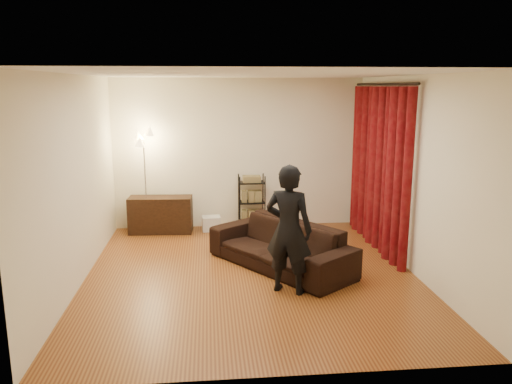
{
  "coord_description": "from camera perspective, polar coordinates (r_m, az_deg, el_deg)",
  "views": [
    {
      "loc": [
        -0.56,
        -6.49,
        2.55
      ],
      "look_at": [
        0.1,
        0.3,
        1.1
      ],
      "focal_mm": 35.0,
      "sensor_mm": 36.0,
      "label": 1
    }
  ],
  "objects": [
    {
      "name": "floor",
      "position": [
        7.0,
        -0.59,
        -9.38
      ],
      "size": [
        5.0,
        5.0,
        0.0
      ],
      "primitive_type": "plane",
      "color": "brown",
      "rests_on": "ground"
    },
    {
      "name": "wall_right",
      "position": [
        7.17,
        17.61,
        1.8
      ],
      "size": [
        0.0,
        5.0,
        5.0
      ],
      "primitive_type": "plane",
      "rotation": [
        1.57,
        0.0,
        -1.57
      ],
      "color": "#EFE6CA",
      "rests_on": "ground"
    },
    {
      "name": "person",
      "position": [
        6.19,
        3.75,
        -4.29
      ],
      "size": [
        0.71,
        0.62,
        1.63
      ],
      "primitive_type": "imported",
      "rotation": [
        0.0,
        0.0,
        2.66
      ],
      "color": "black",
      "rests_on": "ground"
    },
    {
      "name": "storage_boxes",
      "position": [
        9.02,
        -5.13,
        -3.6
      ],
      "size": [
        0.34,
        0.28,
        0.26
      ],
      "primitive_type": null,
      "rotation": [
        0.0,
        0.0,
        0.08
      ],
      "color": "beige",
      "rests_on": "ground"
    },
    {
      "name": "media_cabinet",
      "position": [
        9.0,
        -10.83,
        -2.56
      ],
      "size": [
        1.12,
        0.48,
        0.64
      ],
      "primitive_type": "cube",
      "rotation": [
        0.0,
        0.0,
        -0.06
      ],
      "color": "black",
      "rests_on": "ground"
    },
    {
      "name": "ceiling",
      "position": [
        6.52,
        -0.64,
        13.32
      ],
      "size": [
        5.0,
        5.0,
        0.0
      ],
      "primitive_type": "plane",
      "rotation": [
        3.14,
        0.0,
        0.0
      ],
      "color": "white",
      "rests_on": "ground"
    },
    {
      "name": "wire_shelf",
      "position": [
        9.04,
        -0.5,
        -1.14
      ],
      "size": [
        0.52,
        0.43,
        0.99
      ],
      "primitive_type": null,
      "rotation": [
        0.0,
        0.0,
        0.29
      ],
      "color": "black",
      "rests_on": "ground"
    },
    {
      "name": "curtain",
      "position": [
        8.18,
        13.75,
        2.68
      ],
      "size": [
        0.22,
        2.65,
        2.55
      ],
      "primitive_type": null,
      "color": "maroon",
      "rests_on": "ground"
    },
    {
      "name": "curtain_rod",
      "position": [
        8.08,
        14.35,
        11.85
      ],
      "size": [
        0.04,
        2.65,
        0.04
      ],
      "primitive_type": "cylinder",
      "rotation": [
        1.57,
        0.0,
        0.0
      ],
      "color": "black",
      "rests_on": "wall_right"
    },
    {
      "name": "wall_front",
      "position": [
        4.2,
        2.33,
        -4.6
      ],
      "size": [
        5.0,
        0.0,
        5.0
      ],
      "primitive_type": "plane",
      "rotation": [
        -1.57,
        0.0,
        0.0
      ],
      "color": "#EFE6CA",
      "rests_on": "ground"
    },
    {
      "name": "wall_back",
      "position": [
        9.09,
        -1.97,
        4.41
      ],
      "size": [
        5.0,
        0.0,
        5.0
      ],
      "primitive_type": "plane",
      "rotation": [
        1.57,
        0.0,
        0.0
      ],
      "color": "#EFE6CA",
      "rests_on": "ground"
    },
    {
      "name": "floor_lamp",
      "position": [
        8.88,
        -12.53,
        1.05
      ],
      "size": [
        0.35,
        0.35,
        1.81
      ],
      "primitive_type": null,
      "rotation": [
        0.0,
        0.0,
        0.07
      ],
      "color": "silver",
      "rests_on": "ground"
    },
    {
      "name": "wall_left",
      "position": [
        6.81,
        -19.82,
        1.14
      ],
      "size": [
        0.0,
        5.0,
        5.0
      ],
      "primitive_type": "plane",
      "rotation": [
        1.57,
        0.0,
        1.57
      ],
      "color": "#EFE6CA",
      "rests_on": "ground"
    },
    {
      "name": "sofa",
      "position": [
        7.16,
        2.81,
        -6.12
      ],
      "size": [
        2.02,
        2.3,
        0.65
      ],
      "primitive_type": "imported",
      "rotation": [
        0.0,
        0.0,
        -0.93
      ],
      "color": "black",
      "rests_on": "ground"
    }
  ]
}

